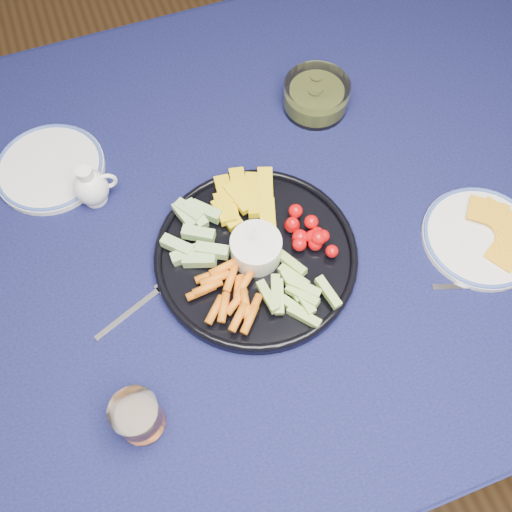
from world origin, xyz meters
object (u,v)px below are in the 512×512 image
object	(u,v)px
dining_table	(215,249)
juice_tumbler	(139,417)
crudite_platter	(255,253)
pickle_bowl	(316,97)
cheese_plate	(482,236)
side_plate_extra	(50,168)
creamer_pitcher	(91,187)

from	to	relation	value
dining_table	juice_tumbler	xyz separation A→B (m)	(-0.20, -0.28, 0.12)
crudite_platter	pickle_bowl	distance (m)	0.35
pickle_bowl	cheese_plate	xyz separation A→B (m)	(0.15, -0.37, -0.02)
dining_table	side_plate_extra	distance (m)	0.33
dining_table	crudite_platter	distance (m)	0.15
dining_table	cheese_plate	size ratio (longest dim) A/B	8.39
cheese_plate	side_plate_extra	xyz separation A→B (m)	(-0.66, 0.40, -0.00)
dining_table	juice_tumbler	bearing A→B (deg)	-125.10
dining_table	pickle_bowl	xyz separation A→B (m)	(0.27, 0.19, 0.11)
side_plate_extra	juice_tumbler	bearing A→B (deg)	-85.44
dining_table	side_plate_extra	xyz separation A→B (m)	(-0.24, 0.21, 0.10)
pickle_bowl	crudite_platter	bearing A→B (deg)	-129.64
crudite_platter	dining_table	bearing A→B (deg)	118.26
crudite_platter	creamer_pitcher	distance (m)	0.31
dining_table	cheese_plate	world-z (taller)	cheese_plate
pickle_bowl	cheese_plate	bearing A→B (deg)	-68.32
cheese_plate	side_plate_extra	bearing A→B (deg)	148.85
dining_table	crudite_platter	xyz separation A→B (m)	(0.05, -0.09, 0.11)
crudite_platter	pickle_bowl	size ratio (longest dim) A/B	2.71
pickle_bowl	cheese_plate	size ratio (longest dim) A/B	0.63
dining_table	crudite_platter	size ratio (longest dim) A/B	4.94
cheese_plate	dining_table	bearing A→B (deg)	156.14
creamer_pitcher	juice_tumbler	world-z (taller)	creamer_pitcher
creamer_pitcher	juice_tumbler	size ratio (longest dim) A/B	1.04
side_plate_extra	cheese_plate	bearing A→B (deg)	-31.15
dining_table	creamer_pitcher	bearing A→B (deg)	144.75
creamer_pitcher	pickle_bowl	bearing A→B (deg)	7.92
creamer_pitcher	juice_tumbler	xyz separation A→B (m)	(-0.02, -0.41, -0.00)
crudite_platter	cheese_plate	size ratio (longest dim) A/B	1.70
creamer_pitcher	juice_tumbler	distance (m)	0.41
dining_table	pickle_bowl	distance (m)	0.35
crudite_platter	creamer_pitcher	size ratio (longest dim) A/B	4.01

